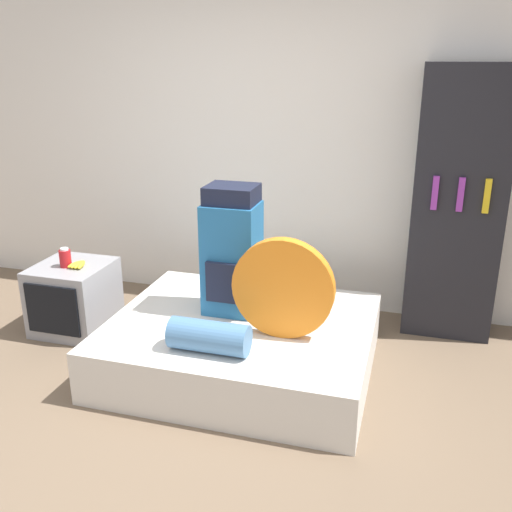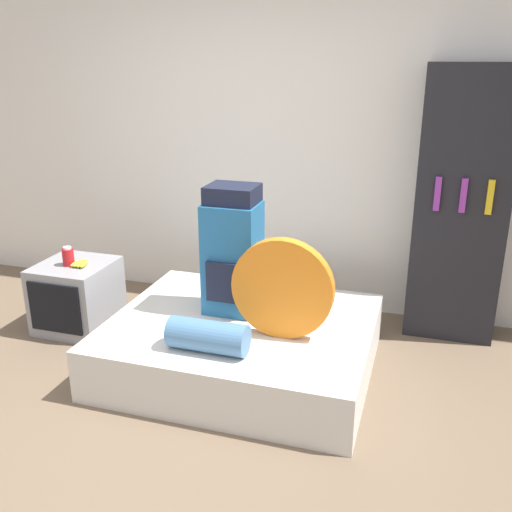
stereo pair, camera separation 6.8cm
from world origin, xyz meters
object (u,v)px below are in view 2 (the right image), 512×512
(backpack, at_px, (232,252))
(sleeping_roll, at_px, (208,336))
(television, at_px, (77,296))
(tent_bag, at_px, (282,289))
(canister, at_px, (68,257))
(bookshelf, at_px, (461,207))

(backpack, bearing_deg, sleeping_roll, -85.04)
(sleeping_roll, xyz_separation_m, television, (-1.31, 0.63, -0.18))
(backpack, relative_size, television, 1.55)
(tent_bag, distance_m, television, 1.74)
(backpack, bearing_deg, tent_bag, -32.99)
(sleeping_roll, relative_size, canister, 3.29)
(tent_bag, distance_m, sleeping_roll, 0.52)
(television, xyz_separation_m, canister, (-0.01, -0.03, 0.32))
(sleeping_roll, distance_m, television, 1.47)
(canister, bearing_deg, television, 67.33)
(canister, bearing_deg, bookshelf, 16.41)
(backpack, distance_m, bookshelf, 1.63)
(sleeping_roll, height_order, canister, canister)
(backpack, distance_m, canister, 1.29)
(bookshelf, bearing_deg, backpack, -149.74)
(television, bearing_deg, sleeping_roll, -25.71)
(backpack, relative_size, tent_bag, 1.37)
(backpack, relative_size, canister, 5.99)
(tent_bag, relative_size, bookshelf, 0.32)
(sleeping_roll, bearing_deg, television, 154.29)
(sleeping_roll, height_order, bookshelf, bookshelf)
(television, bearing_deg, tent_bag, -10.96)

